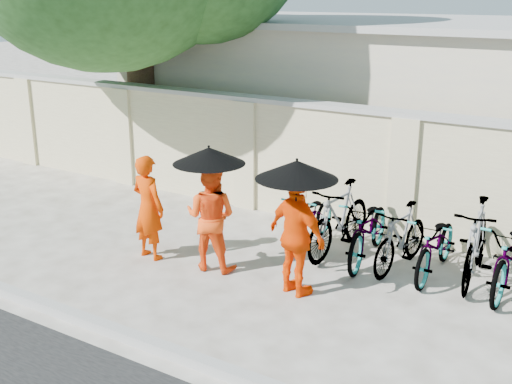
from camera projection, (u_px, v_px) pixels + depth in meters
The scene contains 15 objects.
ground at pixel (187, 278), 9.06m from camera, with size 80.00×80.00×0.00m, color beige.
kerb at pixel (99, 325), 7.67m from camera, with size 40.00×0.16×0.12m, color #9D9D9A.
compound_wall at pixel (349, 169), 10.83m from camera, with size 20.00×0.30×2.00m, color beige.
building_behind at pixel (471, 107), 13.22m from camera, with size 14.00×6.00×3.20m, color beige.
monk_left at pixel (148, 207), 9.56m from camera, with size 0.58×0.38×1.60m, color #DD3700.
monk_center at pixel (211, 217), 9.17m from camera, with size 0.77×0.60×1.58m, color #FF4B10.
parasol_center at pixel (209, 156), 8.81m from camera, with size 1.01×1.01×0.94m.
monk_right at pixel (297, 236), 8.36m from camera, with size 0.97×0.40×1.65m, color #FF4601.
parasol_right at pixel (297, 170), 8.01m from camera, with size 1.06×1.06×0.93m.
bike_0 at pixel (310, 219), 10.11m from camera, with size 0.58×1.67×0.88m, color gray.
bike_1 at pixel (339, 219), 9.80m from camera, with size 0.52×1.85×1.11m, color gray.
bike_2 at pixel (369, 229), 9.53m from camera, with size 0.66×1.89×0.99m, color gray.
bike_3 at pixel (401, 238), 9.25m from camera, with size 0.45×1.60×0.96m, color gray.
bike_4 at pixel (436, 245), 9.04m from camera, with size 0.60×1.73×0.91m, color gray.
bike_5 at pixel (476, 242), 8.85m from camera, with size 0.53×1.88×1.13m, color gray.
Camera 1 is at (5.23, -6.49, 3.87)m, focal length 45.00 mm.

